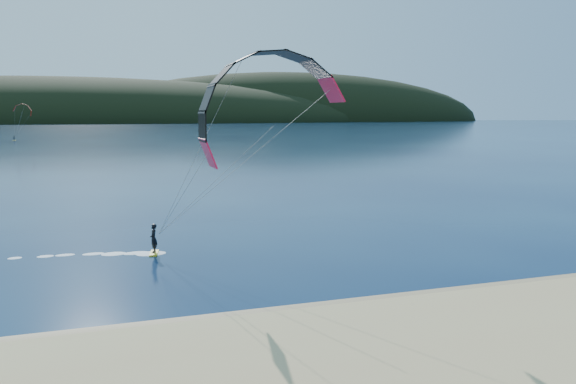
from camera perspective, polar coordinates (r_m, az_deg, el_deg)
The scene contains 5 objects.
ground at distance 22.25m, azimuth 2.26°, elevation -16.59°, with size 1800.00×1800.00×0.00m, color #071436.
wet_sand at distance 26.18m, azimuth -1.27°, elevation -12.62°, with size 220.00×2.50×0.10m.
headland at distance 764.34m, azimuth -17.79°, elevation 6.79°, with size 1200.00×310.00×140.00m.
kitesurfer_near at distance 32.52m, azimuth -2.05°, elevation 6.34°, with size 21.85×9.57×13.10m.
kitesurfer_far at distance 221.34m, azimuth -25.42°, elevation 7.30°, with size 8.02×7.72×12.62m.
Camera 1 is at (-7.14, -18.96, 9.21)m, focal length 34.94 mm.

